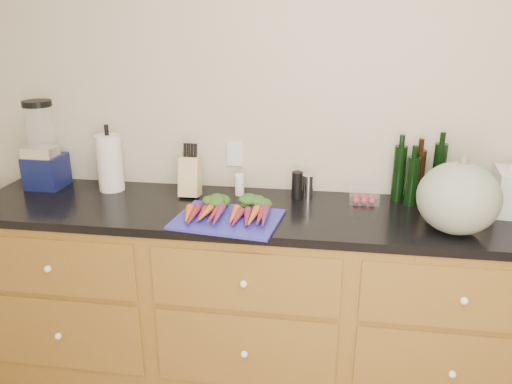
% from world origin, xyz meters
% --- Properties ---
extents(wall_back, '(4.10, 0.05, 2.60)m').
position_xyz_m(wall_back, '(0.00, 1.62, 1.30)').
color(wall_back, beige).
rests_on(wall_back, ground).
extents(cabinets, '(3.60, 0.64, 0.90)m').
position_xyz_m(cabinets, '(0.00, 1.30, 0.45)').
color(cabinets, brown).
rests_on(cabinets, ground).
extents(countertop, '(3.64, 0.62, 0.04)m').
position_xyz_m(countertop, '(0.00, 1.30, 0.92)').
color(countertop, black).
rests_on(countertop, cabinets).
extents(cutting_board, '(0.50, 0.40, 0.01)m').
position_xyz_m(cutting_board, '(-0.55, 1.14, 0.95)').
color(cutting_board, '#2828A5').
rests_on(cutting_board, countertop).
extents(carrots, '(0.39, 0.28, 0.05)m').
position_xyz_m(carrots, '(-0.55, 1.18, 0.97)').
color(carrots, orange).
rests_on(carrots, cutting_board).
extents(squash, '(0.33, 0.33, 0.30)m').
position_xyz_m(squash, '(0.42, 1.17, 1.09)').
color(squash, slate).
rests_on(squash, countertop).
extents(blender_appliance, '(0.18, 0.18, 0.46)m').
position_xyz_m(blender_appliance, '(-1.59, 1.46, 1.14)').
color(blender_appliance, '#0E1443').
rests_on(blender_appliance, countertop).
extents(paper_towel, '(0.13, 0.13, 0.29)m').
position_xyz_m(paper_towel, '(-1.23, 1.46, 1.09)').
color(paper_towel, silver).
rests_on(paper_towel, countertop).
extents(knife_block, '(0.10, 0.10, 0.20)m').
position_xyz_m(knife_block, '(-0.80, 1.44, 1.04)').
color(knife_block, tan).
rests_on(knife_block, countertop).
extents(grinder_salt, '(0.05, 0.05, 0.11)m').
position_xyz_m(grinder_salt, '(-0.56, 1.48, 0.99)').
color(grinder_salt, white).
rests_on(grinder_salt, countertop).
extents(grinder_pepper, '(0.05, 0.05, 0.13)m').
position_xyz_m(grinder_pepper, '(-0.27, 1.48, 1.01)').
color(grinder_pepper, black).
rests_on(grinder_pepper, countertop).
extents(canister_chrome, '(0.05, 0.05, 0.12)m').
position_xyz_m(canister_chrome, '(-0.21, 1.48, 1.00)').
color(canister_chrome, silver).
rests_on(canister_chrome, countertop).
extents(tomato_box, '(0.14, 0.11, 0.07)m').
position_xyz_m(tomato_box, '(0.06, 1.47, 0.97)').
color(tomato_box, white).
rests_on(tomato_box, countertop).
extents(bottles, '(0.24, 0.12, 0.29)m').
position_xyz_m(bottles, '(0.31, 1.51, 1.07)').
color(bottles, black).
rests_on(bottles, countertop).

